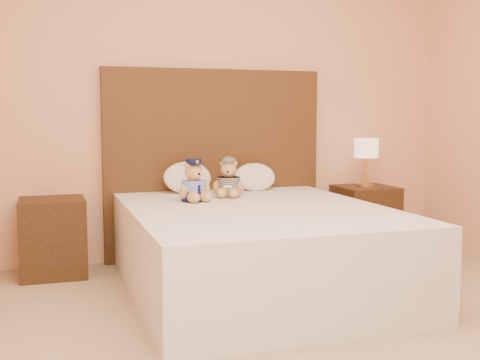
% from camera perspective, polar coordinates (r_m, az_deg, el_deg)
% --- Properties ---
extents(bed, '(1.60, 2.00, 0.55)m').
position_cam_1_polar(bed, '(3.92, 1.55, -6.54)').
color(bed, white).
rests_on(bed, ground).
extents(headboard, '(1.75, 0.08, 1.50)m').
position_cam_1_polar(headboard, '(4.81, -2.46, 1.51)').
color(headboard, '#462A15').
rests_on(headboard, ground).
extents(nightstand_left, '(0.45, 0.45, 0.55)m').
position_cam_1_polar(nightstand_left, '(4.49, -17.32, -5.21)').
color(nightstand_left, '#3C2513').
rests_on(nightstand_left, ground).
extents(nightstand_right, '(0.45, 0.45, 0.55)m').
position_cam_1_polar(nightstand_right, '(5.15, 11.75, -3.63)').
color(nightstand_right, '#3C2513').
rests_on(nightstand_right, ground).
extents(lamp, '(0.20, 0.20, 0.40)m').
position_cam_1_polar(lamp, '(5.09, 11.89, 2.75)').
color(lamp, gold).
rests_on(lamp, nightstand_right).
extents(teddy_police, '(0.30, 0.29, 0.29)m').
position_cam_1_polar(teddy_police, '(4.12, -4.41, -0.05)').
color(teddy_police, '#B57946').
rests_on(teddy_police, bed).
extents(teddy_prisoner, '(0.31, 0.30, 0.27)m').
position_cam_1_polar(teddy_prisoner, '(4.34, -1.09, 0.16)').
color(teddy_prisoner, '#B57946').
rests_on(teddy_prisoner, bed).
extents(pillow_left, '(0.37, 0.24, 0.26)m').
position_cam_1_polar(pillow_left, '(4.57, -5.01, 0.37)').
color(pillow_left, white).
rests_on(pillow_left, bed).
extents(pillow_right, '(0.33, 0.21, 0.23)m').
position_cam_1_polar(pillow_right, '(4.73, 1.44, 0.42)').
color(pillow_right, white).
rests_on(pillow_right, bed).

